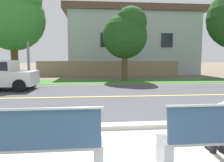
% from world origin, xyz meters
% --- Properties ---
extents(ground_plane, '(140.00, 140.00, 0.00)m').
position_xyz_m(ground_plane, '(0.00, 8.00, 0.00)').
color(ground_plane, '#665B4C').
extents(curb_edge, '(44.00, 0.30, 0.11)m').
position_xyz_m(curb_edge, '(0.00, 2.35, 0.06)').
color(curb_edge, '#ADA89E').
rests_on(curb_edge, ground_plane).
extents(street_asphalt, '(52.00, 8.00, 0.01)m').
position_xyz_m(street_asphalt, '(0.00, 6.50, 0.00)').
color(street_asphalt, '#424247').
rests_on(street_asphalt, ground_plane).
extents(road_centre_line, '(48.00, 0.14, 0.01)m').
position_xyz_m(road_centre_line, '(0.00, 6.50, 0.01)').
color(road_centre_line, '#E0CC4C').
rests_on(road_centre_line, ground_plane).
extents(far_verge_grass, '(48.00, 2.80, 0.02)m').
position_xyz_m(far_verge_grass, '(0.00, 12.41, 0.01)').
color(far_verge_grass, '#38702D').
rests_on(far_verge_grass, ground_plane).
extents(bench_left, '(1.71, 0.48, 1.01)m').
position_xyz_m(bench_left, '(-1.28, 0.46, 0.45)').
color(bench_left, '#9EA0A8').
rests_on(bench_left, ground_plane).
extents(bench_right, '(1.71, 0.48, 1.01)m').
position_xyz_m(bench_right, '(1.28, 0.46, 0.45)').
color(bench_right, '#9EA0A8').
rests_on(bench_right, ground_plane).
extents(streetlamp, '(0.24, 2.10, 6.54)m').
position_xyz_m(streetlamp, '(-4.76, 12.23, 3.77)').
color(streetlamp, gray).
rests_on(streetlamp, ground_plane).
extents(shade_tree_far_left, '(4.33, 4.33, 7.14)m').
position_xyz_m(shade_tree_far_left, '(-5.78, 12.72, 4.64)').
color(shade_tree_far_left, brown).
rests_on(shade_tree_far_left, ground_plane).
extents(shade_tree_left, '(3.23, 3.23, 5.33)m').
position_xyz_m(shade_tree_left, '(1.91, 12.98, 3.46)').
color(shade_tree_left, brown).
rests_on(shade_tree_left, ground_plane).
extents(garden_wall, '(13.00, 0.36, 1.40)m').
position_xyz_m(garden_wall, '(0.97, 17.01, 0.70)').
color(garden_wall, gray).
rests_on(garden_wall, ground_plane).
extents(house_across_street, '(13.57, 6.91, 6.61)m').
position_xyz_m(house_across_street, '(3.55, 20.21, 3.35)').
color(house_across_street, '#A3ADB2').
rests_on(house_across_street, ground_plane).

